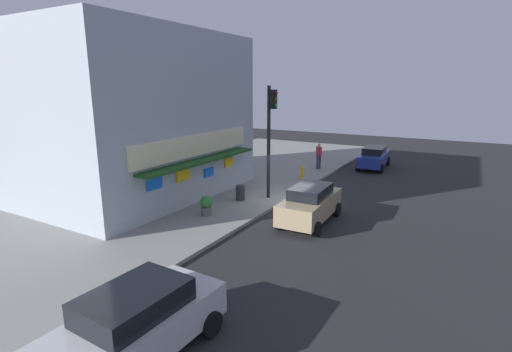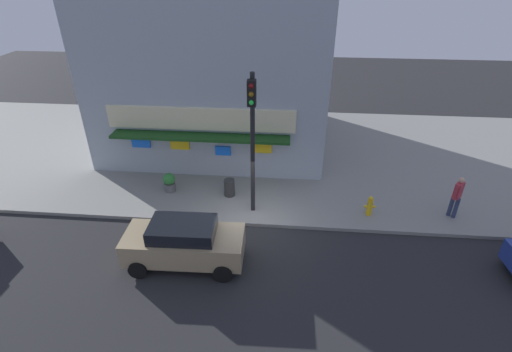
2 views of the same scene
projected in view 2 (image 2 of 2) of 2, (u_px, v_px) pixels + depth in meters
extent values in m
plane|color=#232326|center=(250.00, 226.00, 15.48)|extent=(60.57, 60.57, 0.00)
cube|color=gray|center=(262.00, 153.00, 21.03)|extent=(40.38, 12.97, 0.15)
cube|color=#9EA8B2|center=(217.00, 64.00, 20.62)|extent=(11.36, 9.22, 8.56)
cube|color=beige|center=(200.00, 119.00, 17.23)|extent=(8.63, 0.16, 1.04)
cube|color=#194719|center=(200.00, 137.00, 17.29)|extent=(8.18, 0.90, 0.12)
cube|color=blue|center=(141.00, 142.00, 18.13)|extent=(0.89, 0.08, 0.53)
cube|color=yellow|center=(180.00, 144.00, 17.98)|extent=(0.90, 0.08, 0.57)
cube|color=blue|center=(223.00, 151.00, 17.96)|extent=(0.74, 0.08, 0.46)
cube|color=yellow|center=(263.00, 148.00, 17.71)|extent=(0.78, 0.08, 0.49)
cylinder|color=black|center=(253.00, 148.00, 14.78)|extent=(0.18, 0.18, 5.86)
cube|color=black|center=(252.00, 93.00, 13.43)|extent=(0.32, 0.28, 0.95)
sphere|color=maroon|center=(251.00, 86.00, 13.15)|extent=(0.18, 0.18, 0.18)
sphere|color=brown|center=(251.00, 94.00, 13.30)|extent=(0.18, 0.18, 0.18)
sphere|color=#1ED83F|center=(251.00, 103.00, 13.45)|extent=(0.18, 0.18, 0.18)
cylinder|color=gold|center=(369.00, 207.00, 15.77)|extent=(0.23, 0.23, 0.71)
sphere|color=gold|center=(371.00, 199.00, 15.56)|extent=(0.20, 0.20, 0.20)
cylinder|color=gold|center=(365.00, 206.00, 15.76)|extent=(0.12, 0.10, 0.10)
cylinder|color=gold|center=(374.00, 207.00, 15.74)|extent=(0.12, 0.10, 0.10)
cylinder|color=#2D2D2D|center=(229.00, 188.00, 17.03)|extent=(0.48, 0.48, 0.79)
cylinder|color=navy|center=(451.00, 206.00, 15.67)|extent=(0.23, 0.23, 0.92)
cylinder|color=navy|center=(456.00, 208.00, 15.55)|extent=(0.23, 0.23, 0.92)
cube|color=#B2333F|center=(458.00, 190.00, 15.21)|extent=(0.46, 0.48, 0.67)
sphere|color=tan|center=(462.00, 180.00, 14.97)|extent=(0.22, 0.22, 0.22)
cylinder|color=#B2333F|center=(456.00, 193.00, 15.08)|extent=(0.14, 0.14, 0.61)
cylinder|color=#B2333F|center=(461.00, 189.00, 15.37)|extent=(0.14, 0.14, 0.61)
cylinder|color=#59595B|center=(170.00, 187.00, 17.46)|extent=(0.51, 0.51, 0.39)
sphere|color=#2D7A33|center=(169.00, 179.00, 17.24)|extent=(0.55, 0.55, 0.55)
cube|color=#9E8966|center=(184.00, 245.00, 13.33)|extent=(4.18, 1.77, 0.89)
cube|color=black|center=(183.00, 229.00, 12.98)|extent=(2.27, 1.46, 0.48)
cylinder|color=black|center=(229.00, 241.00, 14.19)|extent=(0.65, 0.24, 0.64)
cylinder|color=black|center=(223.00, 274.00, 12.75)|extent=(0.65, 0.24, 0.64)
cylinder|color=black|center=(153.00, 238.00, 14.35)|extent=(0.65, 0.24, 0.64)
cylinder|color=black|center=(138.00, 270.00, 12.91)|extent=(0.65, 0.24, 0.64)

